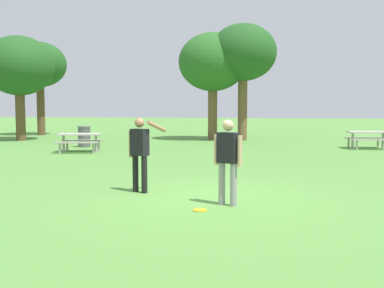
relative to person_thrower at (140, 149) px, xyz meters
The scene contains 11 objects.
ground_plane 1.91m from the person_thrower, 14.48° to the right, with size 120.00×120.00×0.00m, color #568E3D.
person_thrower is the anchor object (origin of this frame).
person_catcher 2.25m from the person_thrower, 26.98° to the right, with size 0.55×0.37×1.64m.
frisbee 2.39m from the person_thrower, 45.45° to the right, with size 0.26×0.26×0.03m, color yellow.
picnic_table_near 9.35m from the person_thrower, 120.59° to the left, with size 1.92×1.70×0.77m.
picnic_table_far 13.53m from the person_thrower, 57.73° to the left, with size 1.86×1.61×0.77m.
trash_can_further_along 11.71m from the person_thrower, 117.99° to the left, with size 0.59×0.59×0.96m.
tree_tall_left 21.56m from the person_thrower, 122.63° to the left, with size 3.36×3.36×5.93m.
tree_broad_center 17.21m from the person_thrower, 127.66° to the left, with size 3.74×3.74×5.62m.
tree_far_right 16.03m from the person_thrower, 90.53° to the left, with size 3.77×3.77×5.90m.
tree_slender_mid 16.03m from the person_thrower, 84.43° to the left, with size 3.62×3.62×6.30m.
Camera 1 is at (1.07, -9.28, 1.91)m, focal length 42.93 mm.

